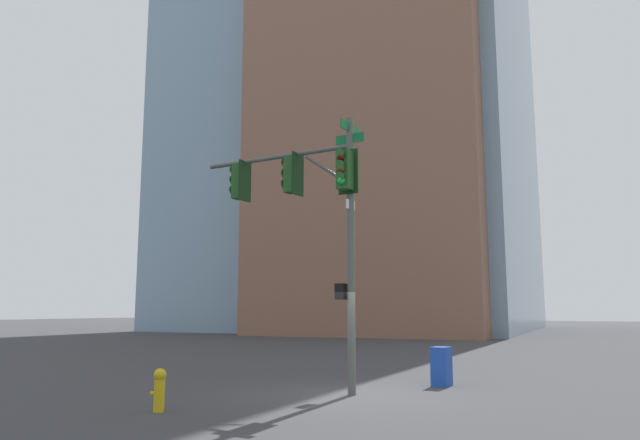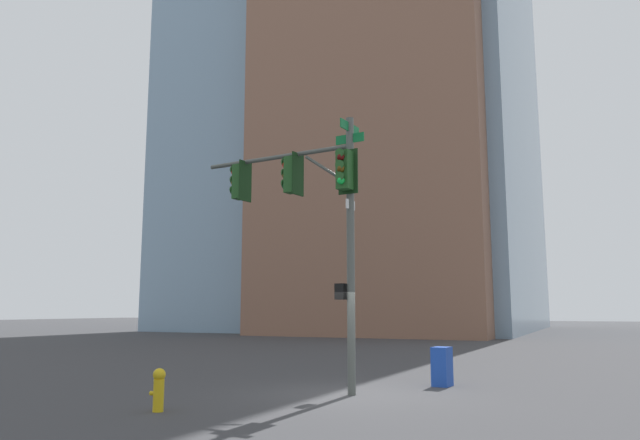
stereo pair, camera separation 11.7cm
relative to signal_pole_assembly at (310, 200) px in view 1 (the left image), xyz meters
The scene contains 7 objects.
ground_plane 5.06m from the signal_pole_assembly, behind, with size 200.00×200.00×0.00m, color #38383A.
signal_pole_assembly is the anchor object (origin of this frame).
fire_hydrant 6.15m from the signal_pole_assembly, 69.11° to the left, with size 0.34×0.26×0.87m.
newspaper_box 5.81m from the signal_pole_assembly, 137.15° to the right, with size 0.44×0.56×1.05m, color #193FA5.
building_brick_nearside 50.50m from the signal_pole_assembly, 61.66° to the right, with size 19.31×14.82×50.68m, color #845B47.
building_brick_midblock 42.77m from the signal_pole_assembly, 75.12° to the right, with size 19.18×19.51×49.04m, color #845B47.
building_glass_tower 58.14m from the signal_pole_assembly, 71.19° to the right, with size 33.56×32.50×72.54m, color #7A99B2.
Camera 1 is at (-5.69, 14.14, 2.08)m, focal length 33.71 mm.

